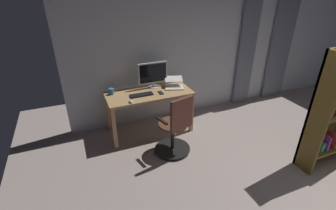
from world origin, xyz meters
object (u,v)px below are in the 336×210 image
Objects in this scene: cell_phone_by_monitor at (161,93)px; bookshelf at (336,109)px; mug_coffee at (111,91)px; computer_monitor at (153,74)px; office_chair at (175,128)px; computer_keyboard at (141,95)px; computer_mouse at (131,101)px; desk at (149,98)px; laptop at (174,84)px.

cell_phone_by_monitor is 2.54m from bookshelf.
bookshelf reaches higher than mug_coffee.
bookshelf is at bearing 135.06° from computer_monitor.
office_chair reaches higher than computer_keyboard.
bookshelf reaches higher than computer_mouse.
computer_monitor is 0.30× the size of bookshelf.
desk is 11.30× the size of mug_coffee.
office_chair is 10.01× the size of computer_mouse.
office_chair is 7.89× the size of mug_coffee.
computer_monitor is 3.61× the size of cell_phone_by_monitor.
cell_phone_by_monitor is at bearing 160.86° from mug_coffee.
desk is 9.96× the size of cell_phone_by_monitor.
computer_keyboard is (0.15, 0.07, 0.12)m from desk.
bookshelf is (-1.62, 1.80, 0.07)m from laptop.
mug_coffee is at bearing 11.68° from laptop.
computer_mouse is (0.86, 0.30, -0.04)m from laptop.
computer_mouse is (0.53, -0.50, 0.32)m from office_chair.
bookshelf is at bearing 150.00° from laptop.
mug_coffee is at bearing -18.82° from cell_phone_by_monitor.
computer_monitor reaches higher than computer_keyboard.
desk is at bearing -39.73° from bookshelf.
bookshelf is (-1.95, 0.99, 0.42)m from office_chair.
bookshelf reaches higher than cell_phone_by_monitor.
laptop reaches higher than desk.
cell_phone_by_monitor is (-0.55, -0.15, -0.01)m from computer_mouse.
desk is 0.64m from mug_coffee.
desk is 0.20m from computer_keyboard.
computer_monitor is 5.20× the size of computer_mouse.
bookshelf is at bearing 139.84° from cell_phone_by_monitor.
laptop is 0.91m from computer_mouse.
laptop is at bearing -169.30° from computer_keyboard.
computer_monitor is 0.39m from cell_phone_by_monitor.
cell_phone_by_monitor is at bearing 94.74° from computer_monitor.
computer_keyboard reaches higher than desk.
mug_coffee is (0.77, -0.27, 0.05)m from cell_phone_by_monitor.
cell_phone_by_monitor is 0.08× the size of bookshelf.
computer_mouse is at bearing 15.49° from cell_phone_by_monitor.
mug_coffee is at bearing 2.77° from computer_monitor.
cell_phone_by_monitor is (-0.33, 0.03, -0.01)m from computer_keyboard.
laptop is 3.20× the size of mug_coffee.
office_chair is 2.46× the size of laptop.
desk is at bearing -154.86° from computer_keyboard.
desk is at bearing -29.96° from cell_phone_by_monitor.
bookshelf reaches higher than desk.
computer_mouse is 0.47m from mug_coffee.
computer_monitor is 1.28× the size of laptop.
computer_monitor is at bearing -84.94° from cell_phone_by_monitor.
computer_monitor is 0.41m from laptop.
computer_keyboard is 3.80× the size of computer_mouse.
computer_monitor is at bearing -6.98° from laptop.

